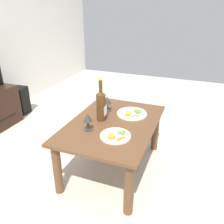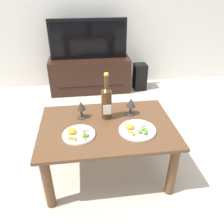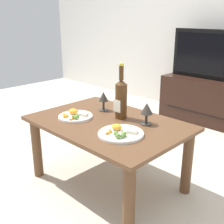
# 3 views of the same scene
# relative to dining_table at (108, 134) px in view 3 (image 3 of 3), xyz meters

# --- Properties ---
(ground_plane) EXTENTS (6.40, 6.40, 0.00)m
(ground_plane) POSITION_rel_dining_table_xyz_m (0.00, 0.00, -0.39)
(ground_plane) COLOR beige
(dining_table) EXTENTS (1.04, 0.72, 0.48)m
(dining_table) POSITION_rel_dining_table_xyz_m (0.00, 0.00, 0.00)
(dining_table) COLOR brown
(dining_table) RESTS_ON ground_plane
(tv_stand) EXTENTS (1.13, 0.41, 0.49)m
(tv_stand) POSITION_rel_dining_table_xyz_m (-0.06, 1.69, -0.14)
(tv_stand) COLOR black
(tv_stand) RESTS_ON ground_plane
(tv_screen) EXTENTS (1.04, 0.05, 0.53)m
(tv_screen) POSITION_rel_dining_table_xyz_m (-0.06, 1.69, 0.36)
(tv_screen) COLOR black
(tv_screen) RESTS_ON tv_stand
(wine_bottle) EXTENTS (0.08, 0.08, 0.38)m
(wine_bottle) POSITION_rel_dining_table_xyz_m (0.01, 0.12, 0.24)
(wine_bottle) COLOR #4C2D14
(wine_bottle) RESTS_ON dining_table
(goblet_left) EXTENTS (0.08, 0.08, 0.15)m
(goblet_left) POSITION_rel_dining_table_xyz_m (-0.19, 0.14, 0.19)
(goblet_left) COLOR #38332D
(goblet_left) RESTS_ON dining_table
(goblet_right) EXTENTS (0.08, 0.08, 0.15)m
(goblet_right) POSITION_rel_dining_table_xyz_m (0.21, 0.14, 0.19)
(goblet_right) COLOR #38332D
(goblet_right) RESTS_ON dining_table
(dinner_plate_left) EXTENTS (0.24, 0.24, 0.05)m
(dinner_plate_left) POSITION_rel_dining_table_xyz_m (-0.22, -0.10, 0.10)
(dinner_plate_left) COLOR white
(dinner_plate_left) RESTS_ON dining_table
(dinner_plate_right) EXTENTS (0.28, 0.28, 0.05)m
(dinner_plate_right) POSITION_rel_dining_table_xyz_m (0.22, -0.11, 0.10)
(dinner_plate_right) COLOR white
(dinner_plate_right) RESTS_ON dining_table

